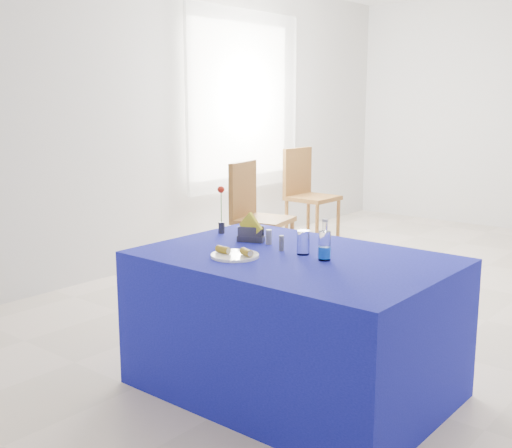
{
  "coord_description": "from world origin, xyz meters",
  "views": [
    {
      "loc": [
        2.06,
        -4.46,
        1.58
      ],
      "look_at": [
        -0.06,
        -1.87,
        0.92
      ],
      "focal_mm": 45.0,
      "sensor_mm": 36.0,
      "label": 1
    }
  ],
  "objects_px": {
    "plate": "(235,256)",
    "water_bottle": "(325,247)",
    "chair_win_b": "(306,189)",
    "blue_table": "(294,323)",
    "chair_win_a": "(254,210)"
  },
  "relations": [
    {
      "from": "plate",
      "to": "water_bottle",
      "type": "distance_m",
      "value": 0.47
    },
    {
      "from": "plate",
      "to": "chair_win_b",
      "type": "relative_size",
      "value": 0.24
    },
    {
      "from": "plate",
      "to": "chair_win_b",
      "type": "bearing_deg",
      "value": 119.24
    },
    {
      "from": "chair_win_b",
      "to": "plate",
      "type": "bearing_deg",
      "value": -149.84
    },
    {
      "from": "plate",
      "to": "blue_table",
      "type": "xyz_separation_m",
      "value": [
        0.22,
        0.23,
        -0.39
      ]
    },
    {
      "from": "plate",
      "to": "chair_win_a",
      "type": "relative_size",
      "value": 0.25
    },
    {
      "from": "plate",
      "to": "chair_win_b",
      "type": "height_order",
      "value": "chair_win_b"
    },
    {
      "from": "chair_win_a",
      "to": "plate",
      "type": "bearing_deg",
      "value": -155.33
    },
    {
      "from": "plate",
      "to": "water_bottle",
      "type": "xyz_separation_m",
      "value": [
        0.4,
        0.24,
        0.06
      ]
    },
    {
      "from": "blue_table",
      "to": "water_bottle",
      "type": "distance_m",
      "value": 0.49
    },
    {
      "from": "plate",
      "to": "chair_win_a",
      "type": "xyz_separation_m",
      "value": [
        -1.45,
        1.92,
        -0.18
      ]
    },
    {
      "from": "plate",
      "to": "blue_table",
      "type": "relative_size",
      "value": 0.16
    },
    {
      "from": "chair_win_a",
      "to": "chair_win_b",
      "type": "relative_size",
      "value": 0.97
    },
    {
      "from": "chair_win_b",
      "to": "chair_win_a",
      "type": "bearing_deg",
      "value": -164.05
    },
    {
      "from": "blue_table",
      "to": "chair_win_b",
      "type": "relative_size",
      "value": 1.53
    }
  ]
}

